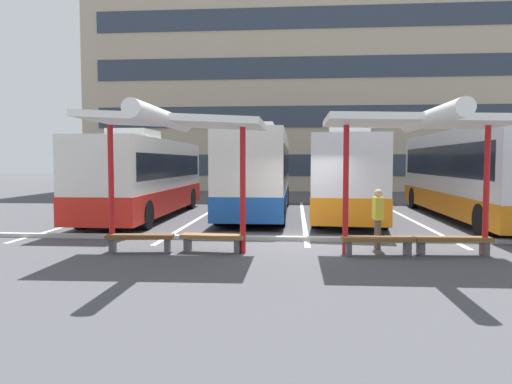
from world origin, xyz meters
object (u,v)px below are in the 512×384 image
at_px(coach_bus_3, 472,175).
at_px(waiting_shelter_1, 419,124).
at_px(coach_bus_2, 348,178).
at_px(waiting_passenger_0, 378,215).
at_px(coach_bus_0, 145,179).
at_px(bench_0, 140,239).
at_px(bench_3, 453,242).
at_px(waiting_shelter_0, 173,124).
at_px(bench_2, 378,242).
at_px(bench_1, 212,239).
at_px(coach_bus_1, 258,174).

xyz_separation_m(coach_bus_3, waiting_shelter_1, (-3.99, -7.82, 1.39)).
bearing_deg(coach_bus_2, waiting_passenger_0, -90.11).
distance_m(coach_bus_2, waiting_shelter_1, 8.51).
relative_size(coach_bus_0, bench_0, 6.12).
bearing_deg(coach_bus_3, bench_3, -112.16).
bearing_deg(bench_0, coach_bus_2, 54.20).
xyz_separation_m(waiting_shelter_0, bench_0, (-0.90, 0.12, -2.85)).
relative_size(coach_bus_2, bench_0, 6.23).
distance_m(waiting_shelter_1, bench_3, 2.96).
bearing_deg(coach_bus_0, bench_2, -42.41).
bearing_deg(waiting_shelter_0, bench_2, 2.61).
height_order(bench_1, bench_2, same).
height_order(coach_bus_1, bench_0, coach_bus_1).
height_order(coach_bus_2, bench_3, coach_bus_2).
bearing_deg(bench_1, waiting_shelter_1, -1.89).
distance_m(coach_bus_1, waiting_shelter_0, 9.36).
relative_size(coach_bus_2, waiting_passenger_0, 6.79).
bearing_deg(coach_bus_2, bench_3, -78.56).
bearing_deg(coach_bus_0, coach_bus_2, 5.86).
height_order(coach_bus_2, waiting_shelter_0, coach_bus_2).
bearing_deg(waiting_shelter_1, bench_3, 13.83).
height_order(waiting_shelter_1, bench_2, waiting_shelter_1).
relative_size(bench_0, waiting_shelter_1, 0.36).
relative_size(coach_bus_0, waiting_shelter_0, 2.29).
bearing_deg(bench_3, coach_bus_3, 67.84).
relative_size(coach_bus_1, waiting_shelter_1, 2.32).
relative_size(coach_bus_0, coach_bus_2, 0.98).
bearing_deg(coach_bus_0, bench_0, -73.44).
bearing_deg(bench_2, waiting_shelter_1, -6.28).
distance_m(bench_3, waiting_passenger_0, 1.90).
xyz_separation_m(waiting_shelter_1, waiting_passenger_0, (-0.76, 0.98, -2.27)).
height_order(coach_bus_3, waiting_shelter_0, coach_bus_3).
bearing_deg(bench_3, waiting_shelter_1, -166.17).
relative_size(coach_bus_1, waiting_shelter_0, 2.40).
height_order(coach_bus_0, waiting_shelter_1, coach_bus_0).
bearing_deg(bench_0, coach_bus_3, 36.04).
bearing_deg(bench_3, coach_bus_0, 143.69).
relative_size(coach_bus_0, coach_bus_3, 0.85).
bearing_deg(waiting_passenger_0, coach_bus_0, 141.69).
bearing_deg(coach_bus_3, waiting_shelter_0, -141.12).
xyz_separation_m(coach_bus_0, bench_2, (8.09, -7.39, -1.24)).
bearing_deg(waiting_shelter_1, waiting_shelter_0, -178.76).
xyz_separation_m(coach_bus_0, waiting_shelter_0, (3.13, -7.62, 1.60)).
height_order(bench_2, bench_3, same).
xyz_separation_m(waiting_shelter_0, bench_3, (6.76, 0.35, -2.84)).
bearing_deg(bench_1, coach_bus_1, 86.90).
relative_size(coach_bus_3, waiting_shelter_1, 2.61).
relative_size(coach_bus_3, bench_1, 7.57).
xyz_separation_m(coach_bus_3, bench_2, (-4.89, -7.72, -1.42)).
distance_m(coach_bus_0, coach_bus_2, 8.29).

